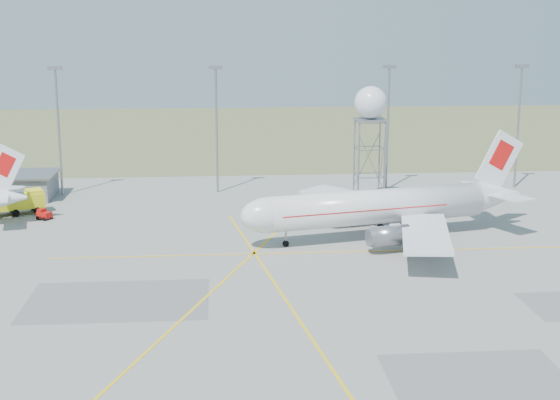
{
  "coord_description": "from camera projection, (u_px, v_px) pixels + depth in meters",
  "views": [
    {
      "loc": [
        -9.75,
        -59.39,
        26.68
      ],
      "look_at": [
        -1.82,
        40.0,
        4.32
      ],
      "focal_mm": 50.0,
      "sensor_mm": 36.0,
      "label": 1
    }
  ],
  "objects": [
    {
      "name": "grass_strip",
      "position": [
        256.0,
        132.0,
        200.53
      ],
      "size": [
        400.0,
        120.0,
        0.03
      ],
      "primitive_type": "cube",
      "color": "#5B6839",
      "rests_on": "ground"
    },
    {
      "name": "mast_b",
      "position": [
        216.0,
        119.0,
        125.14
      ],
      "size": [
        2.2,
        0.5,
        20.5
      ],
      "color": "gray",
      "rests_on": "ground"
    },
    {
      "name": "radar_tower",
      "position": [
        370.0,
        138.0,
        118.15
      ],
      "size": [
        4.93,
        4.93,
        17.85
      ],
      "color": "gray",
      "rests_on": "ground"
    },
    {
      "name": "fire_truck",
      "position": [
        15.0,
        203.0,
        112.28
      ],
      "size": [
        8.95,
        6.09,
        3.41
      ],
      "rotation": [
        0.0,
        0.0,
        0.42
      ],
      "color": "yellow",
      "rests_on": "ground"
    },
    {
      "name": "mast_a",
      "position": [
        58.0,
        120.0,
        123.2
      ],
      "size": [
        2.2,
        0.5,
        20.5
      ],
      "color": "gray",
      "rests_on": "ground"
    },
    {
      "name": "airliner_main",
      "position": [
        381.0,
        207.0,
        99.23
      ],
      "size": [
        38.85,
        37.05,
        13.33
      ],
      "rotation": [
        0.0,
        0.0,
        3.38
      ],
      "color": "silver",
      "rests_on": "ground"
    },
    {
      "name": "mast_c",
      "position": [
        388.0,
        117.0,
        127.31
      ],
      "size": [
        2.2,
        0.5,
        20.5
      ],
      "color": "gray",
      "rests_on": "ground"
    },
    {
      "name": "baggage_tug",
      "position": [
        44.0,
        215.0,
        109.63
      ],
      "size": [
        2.36,
        2.3,
        1.52
      ],
      "rotation": [
        0.0,
        0.0,
        -0.6
      ],
      "color": "red",
      "rests_on": "ground"
    },
    {
      "name": "mast_d",
      "position": [
        519.0,
        116.0,
        129.02
      ],
      "size": [
        2.2,
        0.5,
        20.5
      ],
      "color": "gray",
      "rests_on": "ground"
    },
    {
      "name": "ground",
      "position": [
        340.0,
        356.0,
        64.36
      ],
      "size": [
        400.0,
        400.0,
        0.0
      ],
      "primitive_type": "plane",
      "color": "#9A9A94",
      "rests_on": "ground"
    }
  ]
}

